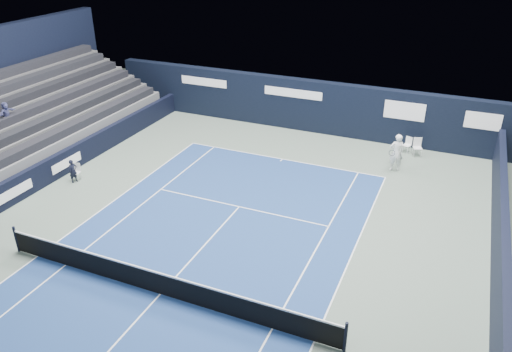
{
  "coord_description": "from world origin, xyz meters",
  "views": [
    {
      "loc": [
        8.27,
        -10.96,
        11.31
      ],
      "look_at": [
        0.5,
        7.14,
        1.3
      ],
      "focal_mm": 35.0,
      "sensor_mm": 36.0,
      "label": 1
    }
  ],
  "objects_px": {
    "line_judge_chair": "(76,170)",
    "tennis_player": "(396,152)",
    "tennis_net": "(159,283)",
    "folding_chair_back_a": "(408,143)",
    "folding_chair_back_b": "(417,146)"
  },
  "relations": [
    {
      "from": "folding_chair_back_b",
      "to": "tennis_net",
      "type": "relative_size",
      "value": 0.08
    },
    {
      "from": "tennis_net",
      "to": "tennis_player",
      "type": "bearing_deg",
      "value": 66.13
    },
    {
      "from": "line_judge_chair",
      "to": "tennis_player",
      "type": "relative_size",
      "value": 0.43
    },
    {
      "from": "line_judge_chair",
      "to": "tennis_net",
      "type": "bearing_deg",
      "value": -46.35
    },
    {
      "from": "tennis_net",
      "to": "tennis_player",
      "type": "height_order",
      "value": "tennis_player"
    },
    {
      "from": "tennis_net",
      "to": "folding_chair_back_a",
      "type": "bearing_deg",
      "value": 68.92
    },
    {
      "from": "tennis_player",
      "to": "folding_chair_back_b",
      "type": "bearing_deg",
      "value": 70.99
    },
    {
      "from": "folding_chair_back_b",
      "to": "tennis_net",
      "type": "height_order",
      "value": "tennis_net"
    },
    {
      "from": "folding_chair_back_a",
      "to": "line_judge_chair",
      "type": "xyz_separation_m",
      "value": [
        -14.46,
        -9.83,
        -0.01
      ]
    },
    {
      "from": "folding_chair_back_b",
      "to": "tennis_net",
      "type": "bearing_deg",
      "value": -132.78
    },
    {
      "from": "tennis_net",
      "to": "tennis_player",
      "type": "xyz_separation_m",
      "value": [
        5.73,
        12.94,
        0.47
      ]
    },
    {
      "from": "folding_chair_back_b",
      "to": "tennis_net",
      "type": "distance_m",
      "value": 16.59
    },
    {
      "from": "folding_chair_back_a",
      "to": "tennis_player",
      "type": "relative_size",
      "value": 0.44
    },
    {
      "from": "line_judge_chair",
      "to": "tennis_player",
      "type": "xyz_separation_m",
      "value": [
        14.21,
        7.24,
        0.5
      ]
    },
    {
      "from": "line_judge_chair",
      "to": "tennis_player",
      "type": "distance_m",
      "value": 15.95
    }
  ]
}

